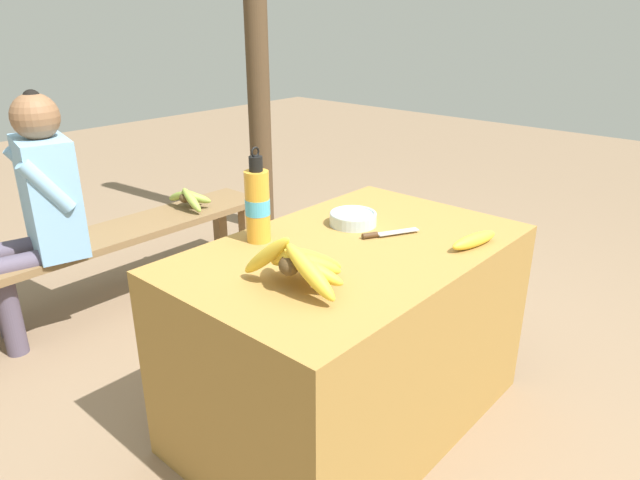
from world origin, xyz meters
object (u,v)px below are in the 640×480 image
(seated_vendor, at_px, (40,202))
(banana_bunch_green, at_px, (189,197))
(wooden_bench, at_px, (100,247))
(banana_bunch_ripe, at_px, (298,262))
(loose_banana_front, at_px, (474,240))
(water_bottle, at_px, (258,204))
(support_post_far, at_px, (256,29))
(knife, at_px, (383,234))
(serving_bowl, at_px, (353,218))

(seated_vendor, distance_m, banana_bunch_green, 0.80)
(wooden_bench, bearing_deg, seated_vendor, -174.80)
(banana_bunch_ripe, xyz_separation_m, loose_banana_front, (0.60, -0.23, -0.06))
(water_bottle, bearing_deg, loose_banana_front, -52.64)
(loose_banana_front, distance_m, support_post_far, 2.28)
(water_bottle, relative_size, loose_banana_front, 1.51)
(loose_banana_front, xyz_separation_m, knife, (-0.13, 0.28, -0.01))
(knife, height_order, wooden_bench, knife)
(wooden_bench, xyz_separation_m, seated_vendor, (-0.24, -0.02, 0.29))
(loose_banana_front, bearing_deg, support_post_far, 65.82)
(water_bottle, bearing_deg, support_post_far, 47.17)
(banana_bunch_ripe, distance_m, seated_vendor, 1.48)
(water_bottle, bearing_deg, banana_bunch_green, 65.13)
(wooden_bench, bearing_deg, serving_bowl, -75.47)
(loose_banana_front, relative_size, banana_bunch_green, 0.69)
(water_bottle, xyz_separation_m, banana_bunch_green, (0.53, 1.15, -0.35))
(water_bottle, distance_m, loose_banana_front, 0.72)
(serving_bowl, height_order, support_post_far, support_post_far)
(loose_banana_front, bearing_deg, serving_bowl, 103.51)
(knife, distance_m, seated_vendor, 1.53)
(water_bottle, distance_m, support_post_far, 2.03)
(seated_vendor, bearing_deg, loose_banana_front, 125.29)
(seated_vendor, relative_size, support_post_far, 0.43)
(knife, bearing_deg, serving_bowl, 108.03)
(seated_vendor, distance_m, support_post_far, 1.75)
(water_bottle, bearing_deg, wooden_bench, 90.20)
(banana_bunch_ripe, bearing_deg, knife, 5.96)
(serving_bowl, bearing_deg, wooden_bench, 104.53)
(banana_bunch_ripe, height_order, water_bottle, water_bottle)
(serving_bowl, distance_m, wooden_bench, 1.39)
(seated_vendor, bearing_deg, water_bottle, 115.78)
(seated_vendor, bearing_deg, wooden_bench, -161.37)
(serving_bowl, height_order, water_bottle, water_bottle)
(banana_bunch_green, relative_size, support_post_far, 0.12)
(wooden_bench, height_order, banana_bunch_green, banana_bunch_green)
(water_bottle, height_order, loose_banana_front, water_bottle)
(banana_bunch_green, bearing_deg, serving_bowl, -98.91)
(knife, bearing_deg, seated_vendor, 138.71)
(banana_bunch_ripe, relative_size, water_bottle, 1.09)
(serving_bowl, bearing_deg, support_post_far, 57.60)
(serving_bowl, relative_size, wooden_bench, 0.09)
(serving_bowl, xyz_separation_m, knife, (-0.02, -0.15, -0.02))
(water_bottle, distance_m, knife, 0.44)
(wooden_bench, bearing_deg, knife, -77.87)
(serving_bowl, relative_size, banana_bunch_green, 0.56)
(water_bottle, distance_m, seated_vendor, 1.17)
(knife, relative_size, support_post_far, 0.08)
(serving_bowl, relative_size, support_post_far, 0.07)
(support_post_far, bearing_deg, water_bottle, -132.83)
(serving_bowl, xyz_separation_m, loose_banana_front, (0.10, -0.43, -0.00))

